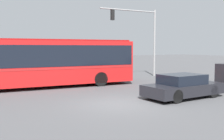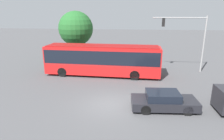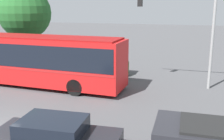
# 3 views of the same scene
# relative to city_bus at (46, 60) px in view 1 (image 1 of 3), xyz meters

# --- Properties ---
(ground_plane) EXTENTS (140.00, 140.00, 0.00)m
(ground_plane) POSITION_rel_city_bus_xyz_m (1.76, -6.99, -1.85)
(ground_plane) COLOR #4C4C4F
(city_bus) EXTENTS (12.22, 2.94, 3.25)m
(city_bus) POSITION_rel_city_bus_xyz_m (0.00, 0.00, 0.00)
(city_bus) COLOR red
(city_bus) RESTS_ON ground
(sedan_foreground) EXTENTS (4.63, 2.21, 1.28)m
(sedan_foreground) POSITION_rel_city_bus_xyz_m (5.50, -7.26, -1.24)
(sedan_foreground) COLOR black
(sedan_foreground) RESTS_ON ground
(traffic_light_pole) EXTENTS (5.81, 0.24, 6.24)m
(traffic_light_pole) POSITION_rel_city_bus_xyz_m (9.50, 2.53, 2.39)
(traffic_light_pole) COLOR gray
(traffic_light_pole) RESTS_ON ground
(flowering_hedge) EXTENTS (6.16, 1.39, 1.58)m
(flowering_hedge) POSITION_rel_city_bus_xyz_m (2.19, 4.04, -1.07)
(flowering_hedge) COLOR #286028
(flowering_hedge) RESTS_ON ground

